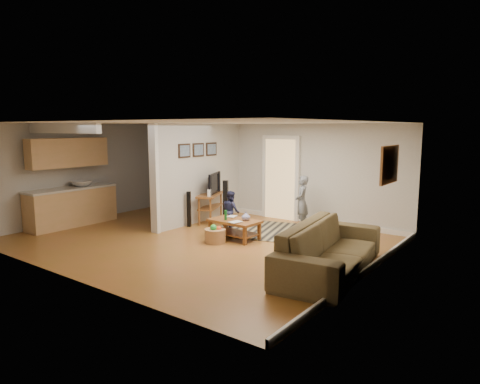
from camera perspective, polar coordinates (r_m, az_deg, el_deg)
name	(u,v)px	position (r m, az deg, el deg)	size (l,w,h in m)	color
ground	(198,240)	(9.34, -5.67, -6.36)	(7.50, 7.50, 0.00)	brown
room_shell	(175,168)	(10.11, -8.66, 3.14)	(7.54, 6.02, 2.52)	#B4B1AD
area_rug	(272,231)	(10.09, 4.33, -5.17)	(2.61, 1.91, 0.01)	black
sofa	(329,272)	(7.46, 11.82, -10.39)	(2.81, 1.10, 0.82)	#403420
coffee_table	(235,224)	(9.28, -0.63, -4.30)	(1.11, 0.67, 0.64)	brown
tv_console	(211,196)	(10.95, -3.91, -0.56)	(0.87, 1.24, 1.00)	brown
speaker_left	(189,209)	(10.48, -6.83, -2.28)	(0.09, 0.09, 0.87)	black
speaker_right	(226,203)	(10.47, -1.93, -1.51)	(0.11, 0.11, 1.13)	black
toy_basket	(215,235)	(9.05, -3.32, -5.73)	(0.45, 0.45, 0.40)	olive
child	(301,228)	(10.47, 8.16, -4.76)	(0.46, 0.30, 1.27)	slate
toddler	(231,230)	(10.13, -1.20, -5.13)	(0.46, 0.36, 0.94)	#212445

